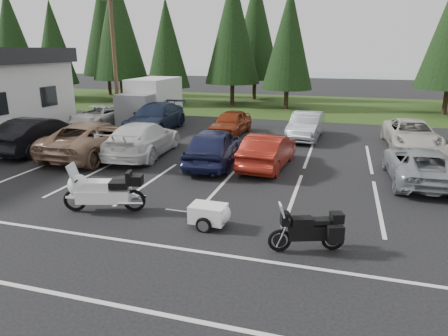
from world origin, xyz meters
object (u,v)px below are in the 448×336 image
at_px(car_far_1, 155,118).
at_px(cargo_trailer, 208,216).
at_px(car_far_2, 231,123).
at_px(touring_motorcycle, 103,188).
at_px(car_near_2, 95,139).
at_px(car_near_5, 268,150).
at_px(car_near_4, 214,146).
at_px(adventure_motorcycle, 307,227).
at_px(car_near_1, 41,134).
at_px(car_near_6, 420,165).
at_px(car_far_0, 98,116).
at_px(car_far_4, 411,134).
at_px(box_truck, 148,101).
at_px(utility_pole, 114,51).
at_px(car_far_3, 306,126).
at_px(car_near_3, 143,139).

height_order(car_far_1, cargo_trailer, car_far_1).
relative_size(car_far_2, touring_motorcycle, 1.48).
height_order(car_near_2, car_near_5, car_near_2).
distance_m(car_near_2, car_far_1, 6.16).
height_order(car_near_4, car_far_1, car_far_1).
relative_size(car_near_2, adventure_motorcycle, 2.75).
bearing_deg(car_near_1, car_near_6, -178.40).
distance_m(car_far_0, adventure_motorcycle, 19.46).
relative_size(car_near_2, car_far_1, 1.03).
bearing_deg(car_far_0, cargo_trailer, -46.09).
distance_m(car_near_6, car_far_1, 15.08).
bearing_deg(adventure_motorcycle, car_far_4, 52.40).
xyz_separation_m(car_far_1, adventure_motorcycle, (10.27, -12.73, -0.18)).
bearing_deg(cargo_trailer, car_near_2, 143.38).
bearing_deg(car_far_4, car_far_2, 174.17).
distance_m(box_truck, car_far_4, 16.23).
relative_size(car_near_2, car_far_4, 1.16).
height_order(car_far_4, cargo_trailer, car_far_4).
height_order(utility_pole, car_far_1, utility_pole).
relative_size(utility_pole, car_far_3, 2.03).
xyz_separation_m(car_near_1, car_near_6, (16.95, 0.05, -0.17)).
height_order(car_near_6, car_far_2, car_far_2).
relative_size(car_near_6, car_far_0, 0.99).
height_order(car_near_1, car_far_4, car_near_1).
xyz_separation_m(car_near_2, car_near_3, (2.16, 0.66, -0.02)).
bearing_deg(car_far_3, car_near_2, -140.43).
height_order(car_far_0, car_far_3, car_far_3).
height_order(box_truck, car_near_2, box_truck).
distance_m(car_near_1, car_near_6, 16.95).
bearing_deg(car_far_2, utility_pole, 171.22).
bearing_deg(car_far_4, touring_motorcycle, -133.99).
xyz_separation_m(car_far_2, cargo_trailer, (2.79, -12.33, -0.37)).
distance_m(car_far_3, touring_motorcycle, 13.30).
distance_m(cargo_trailer, adventure_motorcycle, 2.86).
height_order(box_truck, car_far_3, box_truck).
bearing_deg(car_far_1, car_near_5, -37.63).
xyz_separation_m(box_truck, car_far_2, (6.38, -2.22, -0.75)).
relative_size(car_far_0, car_far_2, 1.17).
relative_size(car_far_2, car_far_3, 0.93).
distance_m(car_far_4, touring_motorcycle, 15.50).
relative_size(car_near_2, car_near_6, 1.23).
height_order(car_near_1, car_far_2, car_near_1).
height_order(utility_pole, car_far_4, utility_pole).
bearing_deg(car_far_4, car_near_1, -164.22).
distance_m(car_far_2, cargo_trailer, 12.65).
xyz_separation_m(car_far_4, adventure_motorcycle, (-4.02, -12.45, -0.05)).
xyz_separation_m(car_near_1, car_far_3, (12.14, 6.55, -0.10)).
bearing_deg(cargo_trailer, car_far_4, 61.46).
bearing_deg(cargo_trailer, box_truck, 123.62).
distance_m(car_near_4, car_far_2, 6.33).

